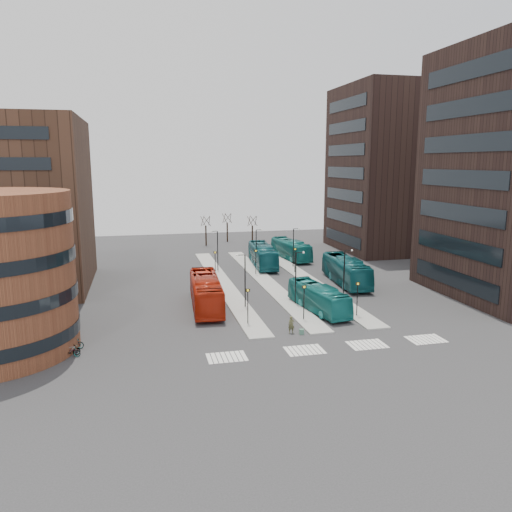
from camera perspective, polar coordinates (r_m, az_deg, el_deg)
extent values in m
plane|color=#2B2B2D|center=(41.99, 8.69, -12.42)|extent=(160.00, 160.00, 0.00)
cube|color=gray|center=(68.57, -3.83, -3.09)|extent=(2.50, 45.00, 0.15)
cube|color=gray|center=(69.77, 1.05, -2.83)|extent=(2.50, 45.00, 0.15)
cube|color=gray|center=(71.45, 5.72, -2.56)|extent=(2.50, 45.00, 0.15)
cube|color=navy|center=(48.90, 5.22, -8.62)|extent=(0.46, 0.38, 0.52)
imported|color=#B6230E|center=(57.20, -5.75, -4.11)|extent=(3.91, 13.34, 3.67)
imported|color=#16716F|center=(56.21, 7.13, -4.76)|extent=(4.02, 10.98, 2.99)
imported|color=#13565F|center=(79.38, 0.76, 0.07)|extent=(3.96, 12.80, 3.51)
imported|color=#115359|center=(69.11, 10.25, -1.66)|extent=(4.06, 13.21, 3.62)
imported|color=#166E6B|center=(85.63, 4.00, 0.77)|extent=(4.07, 12.15, 3.32)
imported|color=#4C4C2E|center=(48.94, 4.07, -7.84)|extent=(0.65, 0.45, 1.72)
imported|color=black|center=(53.95, -5.10, -6.13)|extent=(0.81, 0.64, 1.63)
imported|color=black|center=(58.04, 5.40, -4.98)|extent=(0.48, 0.93, 1.51)
imported|color=black|center=(59.36, 5.56, -4.49)|extent=(1.06, 1.32, 1.79)
imported|color=gray|center=(46.17, -20.46, -10.20)|extent=(1.86, 1.05, 0.92)
imported|color=gray|center=(46.15, -20.46, -10.14)|extent=(1.77, 1.12, 1.03)
imported|color=gray|center=(47.94, -20.19, -9.37)|extent=(1.93, 0.88, 0.98)
cube|color=silver|center=(43.30, -5.37, -11.60)|extent=(0.35, 2.40, 0.01)
cube|color=silver|center=(43.35, -4.79, -11.56)|extent=(0.35, 2.40, 0.01)
cube|color=silver|center=(43.41, -4.22, -11.52)|extent=(0.35, 2.40, 0.01)
cube|color=silver|center=(43.47, -3.65, -11.48)|extent=(0.35, 2.40, 0.01)
cube|color=silver|center=(43.54, -3.09, -11.43)|extent=(0.35, 2.40, 0.01)
cube|color=silver|center=(43.61, -2.52, -11.39)|extent=(0.35, 2.40, 0.01)
cube|color=silver|center=(43.68, -1.96, -11.35)|extent=(0.35, 2.40, 0.01)
cube|color=silver|center=(43.76, -1.40, -11.30)|extent=(0.35, 2.40, 0.01)
cube|color=silver|center=(44.69, 3.72, -10.84)|extent=(0.35, 2.40, 0.01)
cube|color=silver|center=(44.81, 4.25, -10.79)|extent=(0.35, 2.40, 0.01)
cube|color=silver|center=(44.93, 4.78, -10.74)|extent=(0.35, 2.40, 0.01)
cube|color=silver|center=(45.06, 5.31, -10.68)|extent=(0.35, 2.40, 0.01)
cube|color=silver|center=(45.19, 5.84, -10.63)|extent=(0.35, 2.40, 0.01)
cube|color=silver|center=(45.33, 6.36, -10.57)|extent=(0.35, 2.40, 0.01)
cube|color=silver|center=(45.47, 6.87, -10.51)|extent=(0.35, 2.40, 0.01)
cube|color=silver|center=(45.61, 7.39, -10.46)|extent=(0.35, 2.40, 0.01)
cube|color=silver|center=(46.70, 10.89, -10.05)|extent=(0.35, 2.40, 0.01)
cube|color=silver|center=(46.87, 11.38, -9.99)|extent=(0.35, 2.40, 0.01)
cube|color=silver|center=(47.04, 11.86, -9.93)|extent=(0.35, 2.40, 0.01)
cube|color=silver|center=(47.22, 12.34, -9.87)|extent=(0.35, 2.40, 0.01)
cube|color=silver|center=(47.39, 12.81, -9.81)|extent=(0.35, 2.40, 0.01)
cube|color=silver|center=(47.58, 13.28, -9.75)|extent=(0.35, 2.40, 0.01)
cube|color=silver|center=(47.76, 13.75, -9.69)|extent=(0.35, 2.40, 0.01)
cube|color=silver|center=(47.95, 14.21, -9.63)|extent=(0.35, 2.40, 0.01)
cube|color=silver|center=(49.36, 17.35, -9.21)|extent=(0.35, 2.40, 0.01)
cube|color=silver|center=(49.57, 17.78, -9.14)|extent=(0.35, 2.40, 0.01)
cube|color=silver|center=(49.78, 18.21, -9.08)|extent=(0.35, 2.40, 0.01)
cube|color=silver|center=(50.00, 18.64, -9.02)|extent=(0.35, 2.40, 0.01)
cube|color=silver|center=(50.22, 19.06, -8.96)|extent=(0.35, 2.40, 0.01)
cube|color=silver|center=(50.44, 19.47, -8.90)|extent=(0.35, 2.40, 0.01)
cube|color=silver|center=(50.67, 19.89, -8.84)|extent=(0.35, 2.40, 0.01)
cube|color=silver|center=(50.90, 20.30, -8.78)|extent=(0.35, 2.40, 0.01)
cube|color=black|center=(64.93, 21.61, -2.42)|extent=(0.12, 16.00, 2.00)
cube|color=black|center=(64.20, 21.85, 1.06)|extent=(0.12, 16.00, 2.00)
cube|color=black|center=(63.70, 22.10, 4.61)|extent=(0.12, 16.00, 2.00)
cube|color=black|center=(63.46, 22.36, 8.19)|extent=(0.12, 16.00, 2.00)
cube|color=black|center=(63.46, 22.62, 11.80)|extent=(0.12, 16.00, 2.00)
cube|color=black|center=(63.72, 22.88, 15.39)|extent=(0.12, 16.00, 2.00)
cube|color=black|center=(64.23, 23.16, 18.93)|extent=(0.12, 16.00, 2.00)
cube|color=black|center=(97.66, 15.59, 9.50)|extent=(20.00, 20.00, 30.00)
cube|color=black|center=(94.28, 9.84, 2.07)|extent=(0.12, 16.00, 2.00)
cube|color=black|center=(93.78, 9.92, 4.48)|extent=(0.12, 16.00, 2.00)
cube|color=black|center=(93.44, 10.00, 6.92)|extent=(0.12, 16.00, 2.00)
cube|color=black|center=(93.27, 10.08, 9.37)|extent=(0.12, 16.00, 2.00)
cube|color=black|center=(93.28, 10.16, 11.83)|extent=(0.12, 16.00, 2.00)
cube|color=black|center=(93.45, 10.24, 14.28)|extent=(0.12, 16.00, 2.00)
cube|color=black|center=(93.80, 10.33, 16.72)|extent=(0.12, 16.00, 2.00)
cylinder|color=black|center=(50.94, -0.94, -5.84)|extent=(0.10, 0.10, 3.50)
cube|color=black|center=(50.47, -0.95, -3.93)|extent=(0.45, 0.10, 0.30)
cube|color=yellow|center=(50.42, -0.93, -3.95)|extent=(0.20, 0.02, 0.20)
cylinder|color=black|center=(71.97, -4.68, -0.96)|extent=(0.10, 0.10, 3.50)
cube|color=black|center=(71.63, -4.70, 0.41)|extent=(0.45, 0.10, 0.30)
cube|color=yellow|center=(71.58, -4.70, 0.41)|extent=(0.20, 0.02, 0.20)
cylinder|color=black|center=(52.50, 5.50, -5.38)|extent=(0.10, 0.10, 3.50)
cube|color=black|center=(52.04, 5.53, -3.53)|extent=(0.45, 0.10, 0.30)
cube|color=yellow|center=(51.99, 5.55, -3.55)|extent=(0.20, 0.02, 0.20)
cylinder|color=black|center=(73.07, -0.03, -0.74)|extent=(0.10, 0.10, 3.50)
cube|color=black|center=(72.75, -0.03, 0.61)|extent=(0.45, 0.10, 0.30)
cube|color=yellow|center=(72.69, -0.02, 0.60)|extent=(0.20, 0.02, 0.20)
cylinder|color=black|center=(54.67, 11.49, -4.90)|extent=(0.10, 0.10, 3.50)
cube|color=black|center=(54.23, 11.56, -3.12)|extent=(0.45, 0.10, 0.30)
cube|color=yellow|center=(54.17, 11.58, -3.13)|extent=(0.20, 0.02, 0.20)
cylinder|color=black|center=(74.65, 4.46, -0.53)|extent=(0.10, 0.10, 3.50)
cube|color=black|center=(74.33, 4.48, 0.79)|extent=(0.45, 0.10, 0.30)
cube|color=yellow|center=(74.27, 4.50, 0.79)|extent=(0.20, 0.02, 0.20)
cylinder|color=black|center=(56.49, -1.25, -2.87)|extent=(0.14, 0.14, 6.00)
cylinder|color=black|center=(55.77, -1.72, 0.11)|extent=(0.90, 0.08, 0.08)
sphere|color=silver|center=(55.69, -2.17, 0.09)|extent=(0.24, 0.24, 0.24)
cylinder|color=black|center=(75.76, -4.40, 0.60)|extent=(0.14, 0.14, 6.00)
cylinder|color=black|center=(75.23, -4.77, 2.84)|extent=(0.90, 0.08, 0.08)
sphere|color=silver|center=(75.17, -5.11, 2.82)|extent=(0.24, 0.24, 0.24)
cylinder|color=black|center=(58.00, 4.56, -2.54)|extent=(0.14, 0.14, 6.00)
cylinder|color=black|center=(57.52, 5.03, 0.40)|extent=(0.90, 0.08, 0.08)
sphere|color=silver|center=(57.66, 5.45, 0.41)|extent=(0.24, 0.24, 0.24)
cylinder|color=black|center=(76.89, 0.02, 0.78)|extent=(0.14, 0.14, 6.00)
cylinder|color=black|center=(76.54, 0.35, 3.01)|extent=(0.90, 0.08, 0.08)
sphere|color=silver|center=(76.64, 0.67, 3.02)|extent=(0.24, 0.24, 0.24)
cylinder|color=black|center=(60.07, 10.02, -2.21)|extent=(0.14, 0.14, 6.00)
cylinder|color=black|center=(59.66, 10.51, 0.63)|extent=(0.90, 0.08, 0.08)
sphere|color=silver|center=(59.84, 10.91, 0.64)|extent=(0.24, 0.24, 0.24)
cylinder|color=black|center=(78.47, 4.29, 0.95)|extent=(0.14, 0.14, 6.00)
cylinder|color=black|center=(78.15, 4.63, 3.13)|extent=(0.90, 0.08, 0.08)
sphere|color=silver|center=(78.29, 4.95, 3.14)|extent=(0.24, 0.24, 0.24)
cylinder|color=black|center=(99.60, -5.74, 2.34)|extent=(0.30, 0.30, 4.00)
cylinder|color=black|center=(99.32, -5.37, 4.01)|extent=(0.10, 1.56, 1.95)
cylinder|color=black|center=(99.91, -5.70, 4.04)|extent=(1.48, 0.59, 1.97)
cylinder|color=black|center=(99.56, -6.12, 4.01)|extent=(0.90, 1.31, 1.99)
cylinder|color=black|center=(98.75, -6.07, 3.96)|extent=(0.89, 1.31, 1.99)
cylinder|color=black|center=(98.59, -5.59, 3.95)|extent=(1.48, 0.58, 1.97)
cylinder|color=black|center=(104.26, -3.30, 2.75)|extent=(0.30, 0.30, 4.00)
cylinder|color=black|center=(104.02, -2.94, 4.34)|extent=(0.10, 1.56, 1.95)
cylinder|color=black|center=(104.59, -3.27, 4.37)|extent=(1.48, 0.59, 1.97)
cylinder|color=black|center=(104.21, -3.67, 4.35)|extent=(0.90, 1.31, 1.99)
cylinder|color=black|center=(103.40, -3.59, 4.30)|extent=(0.89, 1.31, 1.99)
cylinder|color=black|center=(103.29, -3.14, 4.30)|extent=(1.48, 0.58, 1.97)
cylinder|color=black|center=(99.22, -0.42, 2.36)|extent=(0.30, 0.30, 4.00)
cylinder|color=black|center=(99.00, -0.03, 4.03)|extent=(0.10, 1.56, 1.95)
cylinder|color=black|center=(99.53, -0.39, 4.07)|extent=(1.48, 0.59, 1.97)
cylinder|color=black|center=(99.12, -0.80, 4.04)|extent=(0.90, 1.31, 1.99)
cylinder|color=black|center=(98.32, -0.70, 3.99)|extent=(0.89, 1.31, 1.99)
cylinder|color=black|center=(98.24, -0.22, 3.98)|extent=(1.48, 0.58, 1.97)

